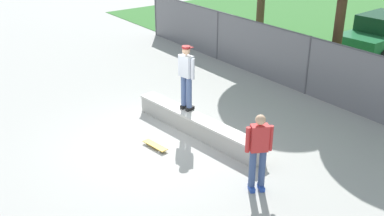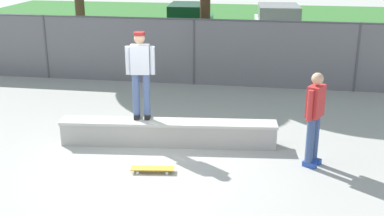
{
  "view_description": "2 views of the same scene",
  "coord_description": "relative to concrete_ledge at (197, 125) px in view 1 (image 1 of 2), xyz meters",
  "views": [
    {
      "loc": [
        9.08,
        -5.51,
        5.79
      ],
      "look_at": [
        0.36,
        0.91,
        0.93
      ],
      "focal_mm": 42.57,
      "sensor_mm": 36.0,
      "label": 1
    },
    {
      "loc": [
        2.2,
        -8.11,
        4.04
      ],
      "look_at": [
        0.78,
        0.64,
        1.03
      ],
      "focal_mm": 45.64,
      "sensor_mm": 36.0,
      "label": 2
    }
  ],
  "objects": [
    {
      "name": "chainlink_fence",
      "position": [
        -0.19,
        4.66,
        0.81
      ],
      "size": [
        18.63,
        0.07,
        1.97
      ],
      "color": "#4C4C51",
      "rests_on": "ground"
    },
    {
      "name": "car_green",
      "position": [
        -1.33,
        10.63,
        0.57
      ],
      "size": [
        2.24,
        4.31,
        1.66
      ],
      "color": "#1E6638",
      "rests_on": "ground"
    },
    {
      "name": "ground_plane",
      "position": [
        -0.19,
        -1.21,
        -0.26
      ],
      "size": [
        80.0,
        80.0,
        0.0
      ],
      "primitive_type": "plane",
      "color": "#9E9E99"
    },
    {
      "name": "skateboarder",
      "position": [
        -0.57,
        0.06,
        1.29
      ],
      "size": [
        0.59,
        0.34,
        1.84
      ],
      "color": "black",
      "rests_on": "concrete_ledge"
    },
    {
      "name": "skateboard",
      "position": [
        -0.02,
        -1.35,
        -0.19
      ],
      "size": [
        0.82,
        0.3,
        0.09
      ],
      "color": "gold",
      "rests_on": "ground"
    },
    {
      "name": "concrete_ledge",
      "position": [
        0.0,
        0.0,
        0.0
      ],
      "size": [
        4.54,
        0.93,
        0.52
      ],
      "color": "#A8A59E",
      "rests_on": "ground"
    },
    {
      "name": "bystander",
      "position": [
        2.9,
        -0.54,
        0.74
      ],
      "size": [
        0.4,
        0.54,
        1.82
      ],
      "color": "#2647A5",
      "rests_on": "ground"
    }
  ]
}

